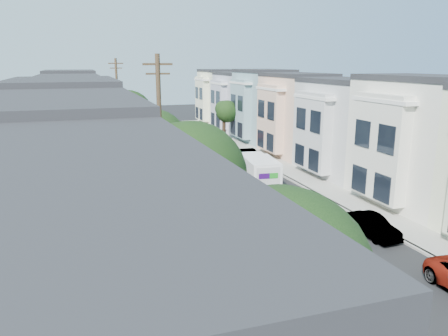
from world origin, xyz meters
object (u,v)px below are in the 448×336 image
parked_right_b (371,226)px  parked_right_c (248,157)px  tree_far_r (226,112)px  fedex_truck (258,172)px  lead_sedan (212,157)px  parked_left_b (234,287)px  parked_right_d (210,137)px  utility_pole_far (118,105)px  parked_left_d (159,180)px  tree_c (151,145)px  tree_d (127,116)px  tree_b (189,177)px  parked_left_c (200,238)px  tree_a (274,282)px  utility_pole_near (160,146)px  tree_e (115,105)px

parked_right_b → parked_right_c: size_ratio=0.86×
tree_far_r → fedex_truck: bearing=-102.3°
tree_far_r → parked_right_b: size_ratio=1.39×
lead_sedan → parked_right_b: lead_sedan is taller
parked_left_b → parked_right_d: parked_right_d is taller
utility_pole_far → parked_left_d: (1.40, -16.79, -4.44)m
tree_c → tree_d: (0.00, 13.76, 0.29)m
fedex_truck → parked_right_d: bearing=89.7°
fedex_truck → parked_right_c: (2.69, 8.72, -0.79)m
parked_right_d → tree_b: bearing=-103.1°
tree_d → parked_right_b: size_ratio=1.97×
parked_left_c → parked_right_c: bearing=66.1°
tree_a → parked_left_d: (1.40, 24.31, -3.84)m
parked_left_b → parked_right_c: size_ratio=0.90×
utility_pole_far → lead_sedan: (7.92, -9.72, -4.48)m
tree_far_r → utility_pole_near: (-13.19, -27.61, 1.43)m
tree_far_r → parked_right_c: (-1.99, -12.68, -3.00)m
tree_c → lead_sedan: bearing=58.8°
parked_left_c → tree_d: bearing=98.6°
utility_pole_far → parked_right_b: (11.20, -30.23, -4.53)m
parked_left_b → parked_right_c: bearing=67.6°
utility_pole_far → parked_right_b: utility_pole_far is taller
tree_d → tree_far_r: (13.19, 10.66, -1.20)m
tree_a → parked_left_c: bearing=83.3°
tree_c → parked_left_b: 12.32m
tree_b → parked_right_b: tree_b is taller
tree_d → lead_sedan: (7.92, -0.67, -4.24)m
tree_c → parked_left_c: tree_c is taller
parked_left_d → parked_right_c: (9.80, 5.72, 0.01)m
fedex_truck → parked_left_c: 11.74m
parked_left_d → tree_a: bearing=-92.8°
fedex_truck → parked_right_c: 9.16m
utility_pole_far → tree_far_r: bearing=7.0°
lead_sedan → parked_right_b: bearing=-81.1°
tree_far_r → lead_sedan: tree_far_r is taller
lead_sedan → parked_left_d: size_ratio=0.88×
lead_sedan → parked_right_d: (3.28, 11.61, -0.01)m
parked_left_b → tree_b: bearing=128.7°
tree_d → tree_far_r: tree_d is taller
tree_c → parked_left_d: 7.32m
lead_sedan → parked_right_c: parked_right_c is taller
tree_c → fedex_truck: 9.56m
parked_left_c → parked_left_d: (0.00, 12.30, -0.01)m
parked_right_d → parked_left_c: bearing=-102.7°
tree_e → parked_right_b: tree_e is taller
parked_left_b → utility_pole_near: bearing=99.9°
tree_far_r → parked_right_d: bearing=172.2°
tree_a → tree_d: (-0.00, 32.05, 0.37)m
tree_far_r → parked_left_d: 22.06m
tree_d → lead_sedan: size_ratio=1.75×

